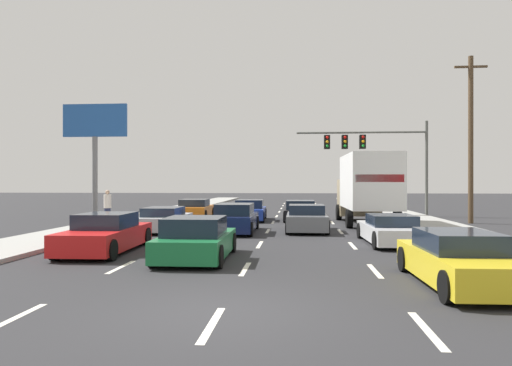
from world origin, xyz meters
The scene contains 19 objects.
ground_plane centered at (0.00, 25.00, 0.00)m, with size 140.00×140.00×0.00m, color #2B2B2D.
sidewalk_right centered at (8.49, 20.00, 0.07)m, with size 3.08×80.00×0.14m, color #9E9E99.
sidewalk_left centered at (-8.49, 20.00, 0.07)m, with size 3.08×80.00×0.14m, color #9E9E99.
lane_markings centered at (0.00, 19.24, 0.00)m, with size 6.94×52.00×0.01m.
car_orange centered at (-5.10, 21.55, 0.58)m, with size 2.10×4.27×1.24m.
car_silver centered at (-4.85, 13.70, 0.55)m, with size 1.97×4.41×1.15m.
car_red centered at (-4.95, 6.97, 0.58)m, with size 2.02×4.75×1.29m.
car_blue centered at (-1.48, 20.46, 0.57)m, with size 2.02×4.37×1.26m.
car_navy centered at (-1.45, 13.45, 0.62)m, with size 1.91×4.51×1.34m.
car_green centered at (-1.62, 5.65, 0.58)m, with size 2.03×4.16×1.29m.
car_black centered at (1.58, 20.49, 0.57)m, with size 1.98×4.19×1.23m.
car_gray centered at (1.83, 14.21, 0.58)m, with size 1.95×4.05×1.26m.
box_truck centered at (5.19, 18.14, 2.12)m, with size 2.79×8.10×3.78m.
car_white centered at (4.87, 9.90, 0.52)m, with size 2.01×4.52×1.11m.
car_yellow centered at (4.99, 2.60, 0.56)m, with size 1.91×4.46×1.21m.
traffic_signal_mast centered at (6.10, 25.06, 4.79)m, with size 8.94×0.69×6.52m.
utility_pole_mid centered at (11.16, 19.49, 4.86)m, with size 1.80×0.28×9.44m.
roadside_billboard centered at (-12.69, 23.89, 5.65)m, with size 4.57×0.36×7.79m.
pedestrian_near_corner centered at (-8.53, 15.89, 1.03)m, with size 0.38×0.38×1.77m.
Camera 1 is at (1.37, -8.44, 2.31)m, focal length 33.60 mm.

